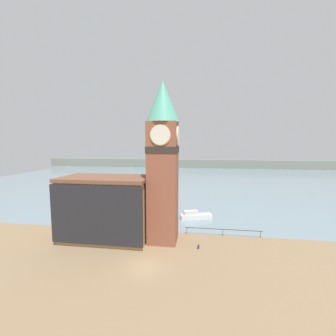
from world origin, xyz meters
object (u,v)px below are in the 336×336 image
(mooring_bollard_near, at_px, (198,246))
(boat_near, at_px, (195,216))
(pier_building, at_px, (106,208))
(clock_tower, at_px, (163,158))

(mooring_bollard_near, bearing_deg, boat_near, 93.54)
(boat_near, bearing_deg, pier_building, -156.65)
(boat_near, relative_size, mooring_bollard_near, 10.19)
(boat_near, height_order, mooring_bollard_near, boat_near)
(pier_building, xyz_separation_m, boat_near, (13.09, 10.95, -4.14))
(clock_tower, bearing_deg, mooring_bollard_near, -20.27)
(pier_building, relative_size, mooring_bollard_near, 21.64)
(clock_tower, relative_size, boat_near, 3.74)
(boat_near, bearing_deg, mooring_bollard_near, -103.02)
(clock_tower, bearing_deg, pier_building, -176.90)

